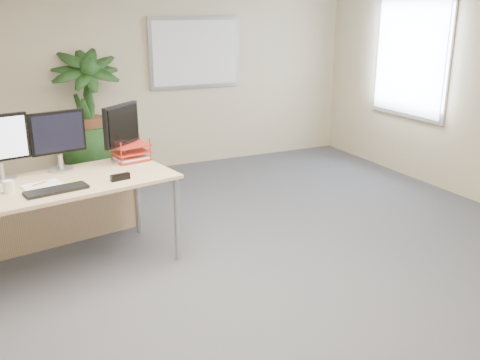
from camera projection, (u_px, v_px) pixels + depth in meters
name	position (u px, v px, depth m)	size (l,w,h in m)	color
floor	(244.00, 320.00, 3.81)	(8.00, 8.00, 0.00)	#45454A
back_wall	(107.00, 72.00, 6.83)	(7.00, 0.04, 2.70)	#C0B088
whiteboard	(195.00, 53.00, 7.24)	(1.30, 0.04, 0.95)	#BBBBC0
window	(410.00, 56.00, 6.74)	(0.04, 1.30, 1.55)	#BBBBC0
desk	(42.00, 201.00, 4.37)	(2.18, 1.24, 0.79)	tan
floor_plant	(88.00, 125.00, 6.62)	(0.84, 0.84, 1.50)	#1A3D16
monitor_right	(58.00, 137.00, 4.51)	(0.46, 0.21, 0.52)	#AFAFB4
monitor_dark	(122.00, 129.00, 4.78)	(0.38, 0.34, 0.53)	#AFAFB4
keyboard	(56.00, 190.00, 4.07)	(0.47, 0.16, 0.03)	black
coffee_mug	(8.00, 187.00, 4.03)	(0.12, 0.09, 0.10)	white
spiral_notebook	(43.00, 186.00, 4.18)	(0.30, 0.22, 0.01)	white
orange_pen	(39.00, 184.00, 4.20)	(0.01, 0.01, 0.14)	orange
yellow_highlighter	(73.00, 182.00, 4.28)	(0.02, 0.02, 0.12)	yellow
letter_tray	(131.00, 154.00, 4.88)	(0.35, 0.29, 0.15)	red
stapler	(120.00, 177.00, 4.33)	(0.16, 0.04, 0.05)	black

